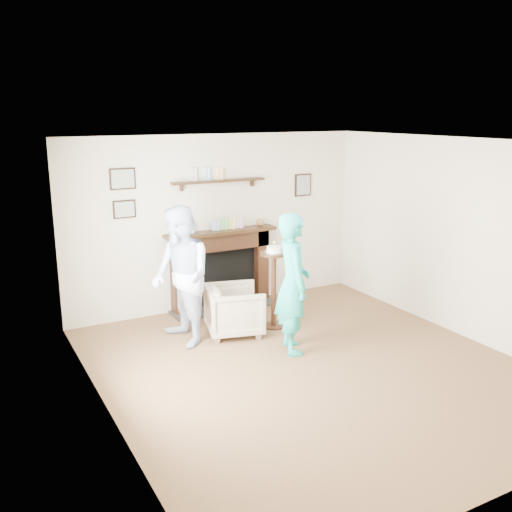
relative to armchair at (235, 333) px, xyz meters
The scene contains 6 objects.
ground 1.38m from the armchair, 77.46° to the right, with size 5.00×5.00×0.00m, color brown.
room_shell 1.78m from the armchair, 65.61° to the right, with size 4.54×5.02×2.52m.
armchair is the anchor object (origin of this frame).
man 0.71m from the armchair, behind, with size 0.84×0.65×1.72m, color silver.
woman 0.89m from the armchair, 65.43° to the right, with size 0.61×0.40×1.68m, color teal.
pedestal_table 0.92m from the armchair, ahead, with size 0.37×0.37×1.17m.
Camera 1 is at (-3.35, -4.89, 2.82)m, focal length 40.00 mm.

